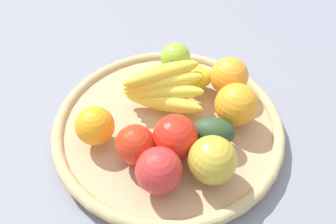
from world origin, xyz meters
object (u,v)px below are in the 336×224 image
at_px(avocado, 213,132).
at_px(orange_0, 229,76).
at_px(orange_2, 95,126).
at_px(apple_3, 175,137).
at_px(banana_bunch, 163,87).
at_px(orange_1, 236,105).
at_px(apple_4, 159,170).
at_px(apple_0, 175,58).
at_px(lemon_0, 196,76).
at_px(apple_2, 135,144).
at_px(apple_1, 212,160).

xyz_separation_m(avocado, orange_0, (0.13, 0.07, 0.01)).
xyz_separation_m(avocado, orange_2, (-0.15, 0.15, 0.01)).
xyz_separation_m(apple_3, banana_bunch, (0.07, 0.10, 0.00)).
xyz_separation_m(orange_1, apple_4, (-0.20, -0.00, -0.00)).
bearing_deg(orange_1, orange_2, 146.25).
bearing_deg(orange_1, banana_bunch, 116.43).
bearing_deg(apple_0, orange_0, -76.75).
xyz_separation_m(apple_0, orange_2, (-0.24, -0.04, 0.00)).
bearing_deg(apple_0, avocado, -116.99).
bearing_deg(orange_1, lemon_0, 79.52).
bearing_deg(apple_2, orange_1, -18.31).
bearing_deg(apple_0, banana_bunch, -148.30).
distance_m(apple_1, banana_bunch, 0.19).
relative_size(apple_2, banana_bunch, 0.43).
bearing_deg(apple_3, avocado, -26.59).
bearing_deg(apple_4, orange_0, 14.11).
height_order(avocado, orange_2, orange_2).
distance_m(orange_1, avocado, 0.07).
relative_size(apple_1, lemon_0, 1.22).
distance_m(apple_0, apple_4, 0.29).
relative_size(apple_0, avocado, 0.85).
distance_m(banana_bunch, apple_0, 0.11).
distance_m(apple_1, orange_2, 0.21).
distance_m(banana_bunch, apple_4, 0.19).
height_order(apple_0, orange_0, orange_0).
relative_size(orange_1, apple_4, 1.07).
bearing_deg(orange_0, avocado, -152.00).
height_order(avocado, apple_4, apple_4).
relative_size(apple_3, orange_2, 1.12).
relative_size(apple_1, apple_3, 1.01).
xyz_separation_m(avocado, lemon_0, (0.09, 0.12, -0.00)).
bearing_deg(apple_2, orange_0, -0.66).
bearing_deg(banana_bunch, apple_0, 31.70).
distance_m(apple_4, orange_0, 0.26).
bearing_deg(banana_bunch, orange_2, 174.20).
xyz_separation_m(apple_0, avocado, (-0.10, -0.19, -0.01)).
relative_size(banana_bunch, apple_0, 2.44).
xyz_separation_m(banana_bunch, orange_0, (0.12, -0.07, -0.00)).
bearing_deg(orange_2, apple_3, -55.78).
relative_size(orange_2, orange_0, 0.90).
bearing_deg(banana_bunch, lemon_0, -7.25).
relative_size(apple_0, lemon_0, 1.00).
bearing_deg(lemon_0, apple_1, -131.37).
xyz_separation_m(apple_1, orange_1, (0.13, 0.05, 0.00)).
distance_m(apple_0, orange_0, 0.13).
relative_size(banana_bunch, lemon_0, 2.45).
bearing_deg(banana_bunch, orange_1, -63.57).
bearing_deg(avocado, apple_4, 178.61).
distance_m(apple_2, avocado, 0.14).
distance_m(apple_4, lemon_0, 0.25).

